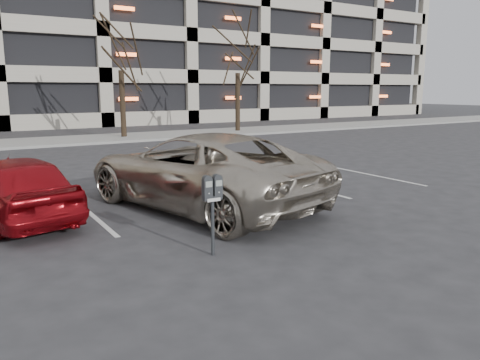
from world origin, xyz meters
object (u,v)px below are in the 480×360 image
at_px(tree_d, 238,36).
at_px(parking_meter, 212,195).
at_px(suv_silver, 201,170).
at_px(car_red, 14,187).
at_px(tree_c, 119,27).

xyz_separation_m(tree_d, parking_meter, (-11.40, -17.95, -4.65)).
height_order(parking_meter, suv_silver, suv_silver).
bearing_deg(tree_d, suv_silver, -123.93).
bearing_deg(car_red, suv_silver, 155.02).
bearing_deg(suv_silver, car_red, -28.22).
height_order(tree_c, tree_d, tree_c).
bearing_deg(parking_meter, tree_d, 59.01).
height_order(tree_c, car_red, tree_c).
height_order(suv_silver, car_red, suv_silver).
relative_size(tree_c, suv_silver, 1.22).
bearing_deg(tree_c, suv_silver, -101.79).
bearing_deg(suv_silver, tree_c, -115.78).
bearing_deg(parking_meter, suv_silver, 67.82).
relative_size(tree_d, parking_meter, 6.21).
xyz_separation_m(suv_silver, car_red, (-3.62, 0.92, -0.15)).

